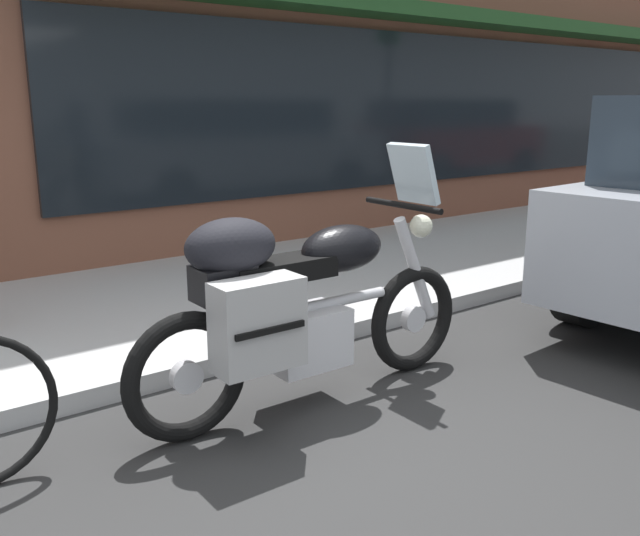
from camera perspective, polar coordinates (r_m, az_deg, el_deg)
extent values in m
plane|color=#2B2B2B|center=(3.34, 1.05, -15.63)|extent=(80.00, 80.00, 0.00)
cube|color=brown|center=(12.44, 22.68, 19.38)|extent=(25.52, 0.35, 6.17)
cube|color=black|center=(12.25, 22.85, 12.26)|extent=(17.86, 0.06, 1.80)
cube|color=#1E471E|center=(12.18, 24.28, 17.33)|extent=(17.86, 0.60, 0.16)
torus|color=black|center=(4.27, 7.81, -4.23)|extent=(0.66, 0.10, 0.66)
cylinder|color=silver|center=(4.27, 7.81, -4.23)|extent=(0.16, 0.06, 0.16)
torus|color=black|center=(3.43, -11.12, -8.93)|extent=(0.66, 0.10, 0.66)
cylinder|color=silver|center=(3.43, -11.12, -8.93)|extent=(0.16, 0.06, 0.16)
cube|color=silver|center=(3.75, -1.19, -5.85)|extent=(0.44, 0.30, 0.32)
cylinder|color=silver|center=(3.73, -0.58, -3.23)|extent=(1.00, 0.07, 0.06)
ellipsoid|color=black|center=(3.77, 1.87, 1.66)|extent=(0.52, 0.29, 0.26)
cube|color=black|center=(3.54, -3.46, -0.13)|extent=(0.60, 0.25, 0.11)
cube|color=black|center=(3.39, -8.12, -1.26)|extent=(0.28, 0.22, 0.18)
cylinder|color=silver|center=(4.19, 7.95, -0.06)|extent=(0.35, 0.07, 0.67)
cylinder|color=black|center=(4.03, 6.91, 5.24)|extent=(0.04, 0.62, 0.04)
cube|color=silver|center=(4.06, 7.81, 7.84)|extent=(0.15, 0.32, 0.35)
sphere|color=#EAEACC|center=(4.16, 8.46, 3.50)|extent=(0.14, 0.14, 0.14)
cube|color=#A1A1A1|center=(3.26, -5.21, -4.73)|extent=(0.44, 0.20, 0.44)
cube|color=black|center=(3.17, -4.14, -5.24)|extent=(0.37, 0.02, 0.03)
ellipsoid|color=black|center=(3.37, -7.48, 1.83)|extent=(0.48, 0.33, 0.28)
cylinder|color=black|center=(5.47, 21.25, -1.07)|extent=(0.67, 0.26, 0.66)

